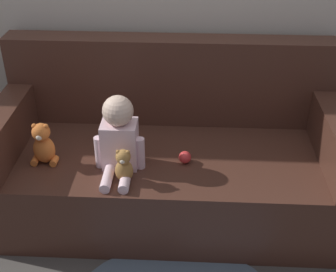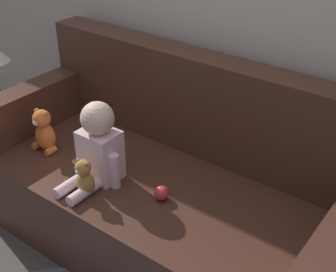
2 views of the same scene
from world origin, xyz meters
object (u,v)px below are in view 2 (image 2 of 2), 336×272
Objects in this scene: couch at (168,190)px; toy_ball at (161,193)px; person_baby at (98,147)px; teddy_bear_brown at (85,178)px; plush_toy_side at (44,131)px.

toy_ball is at bearing -62.13° from couch.
person_baby is 2.13× the size of teddy_bear_brown.
plush_toy_side is at bearing -161.78° from couch.
couch reaches higher than teddy_bear_brown.
person_baby reaches higher than plush_toy_side.
plush_toy_side is 3.56× the size of toy_ball.
couch is 0.77m from plush_toy_side.
couch is 0.26m from toy_ball.
person_baby is 0.17m from teddy_bear_brown.
toy_ball is at bearing 8.28° from person_baby.
couch is at bearing 59.98° from teddy_bear_brown.
toy_ball is (0.32, 0.19, -0.06)m from teddy_bear_brown.
couch reaches higher than person_baby.
couch is 8.06× the size of plush_toy_side.
plush_toy_side is (-0.44, 0.01, -0.07)m from person_baby.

